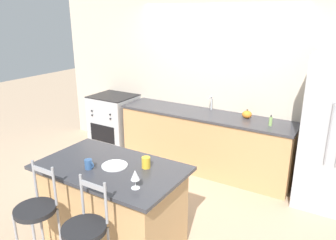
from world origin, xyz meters
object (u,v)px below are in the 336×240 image
at_px(oven_range, 115,122).
at_px(bar_stool_far, 86,240).
at_px(wine_glass, 135,175).
at_px(soap_bottle, 271,121).
at_px(dinner_plate, 115,165).
at_px(tumbler_cup, 146,162).
at_px(pumpkin_decoration, 247,114).
at_px(bar_stool_near, 37,220).
at_px(coffee_mug, 89,164).

distance_m(oven_range, bar_stool_far, 3.37).
height_order(wine_glass, soap_bottle, wine_glass).
bearing_deg(dinner_plate, tumbler_cup, 25.17).
height_order(oven_range, tumbler_cup, tumbler_cup).
distance_m(oven_range, soap_bottle, 2.80).
height_order(bar_stool_far, dinner_plate, bar_stool_far).
distance_m(bar_stool_far, soap_bottle, 2.82).
height_order(oven_range, pumpkin_decoration, pumpkin_decoration).
distance_m(wine_glass, soap_bottle, 2.31).
relative_size(dinner_plate, pumpkin_decoration, 1.90).
bearing_deg(bar_stool_near, bar_stool_far, 2.92).
bearing_deg(tumbler_cup, coffee_mug, -146.66).
distance_m(dinner_plate, wine_glass, 0.51).
distance_m(dinner_plate, tumbler_cup, 0.32).
height_order(bar_stool_near, tumbler_cup, bar_stool_near).
distance_m(pumpkin_decoration, soap_bottle, 0.41).
bearing_deg(tumbler_cup, bar_stool_far, -92.63).
distance_m(bar_stool_near, wine_glass, 1.00).
bearing_deg(bar_stool_near, dinner_plate, 66.12).
relative_size(bar_stool_far, pumpkin_decoration, 7.95).
bearing_deg(bar_stool_far, tumbler_cup, 87.37).
distance_m(coffee_mug, pumpkin_decoration, 2.47).
xyz_separation_m(bar_stool_near, wine_glass, (0.76, 0.48, 0.44)).
distance_m(bar_stool_far, wine_glass, 0.66).
bearing_deg(bar_stool_near, pumpkin_decoration, 71.38).
height_order(oven_range, dinner_plate, oven_range).
height_order(bar_stool_near, soap_bottle, bar_stool_near).
height_order(bar_stool_far, coffee_mug, bar_stool_far).
distance_m(wine_glass, tumbler_cup, 0.41).
xyz_separation_m(dinner_plate, coffee_mug, (-0.18, -0.17, 0.04)).
distance_m(bar_stool_near, tumbler_cup, 1.11).
xyz_separation_m(wine_glass, pumpkin_decoration, (0.21, 2.39, -0.05)).
xyz_separation_m(coffee_mug, tumbler_cup, (0.47, 0.31, 0.01)).
bearing_deg(soap_bottle, oven_range, 179.21).
distance_m(coffee_mug, soap_bottle, 2.48).
relative_size(bar_stool_far, coffee_mug, 10.02).
height_order(bar_stool_near, coffee_mug, bar_stool_near).
bearing_deg(dinner_plate, wine_glass, -28.64).
relative_size(wine_glass, tumbler_cup, 1.55).
height_order(bar_stool_far, soap_bottle, bar_stool_far).
relative_size(bar_stool_near, wine_glass, 6.23).
height_order(oven_range, bar_stool_far, bar_stool_far).
height_order(oven_range, bar_stool_near, bar_stool_near).
xyz_separation_m(bar_stool_far, coffee_mug, (-0.43, 0.52, 0.36)).
distance_m(dinner_plate, pumpkin_decoration, 2.25).
distance_m(bar_stool_far, tumbler_cup, 0.91).
bearing_deg(bar_stool_near, soap_bottle, 63.61).
bearing_deg(soap_bottle, tumbler_cup, -111.66).
distance_m(coffee_mug, tumbler_cup, 0.56).
relative_size(coffee_mug, soap_bottle, 0.73).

